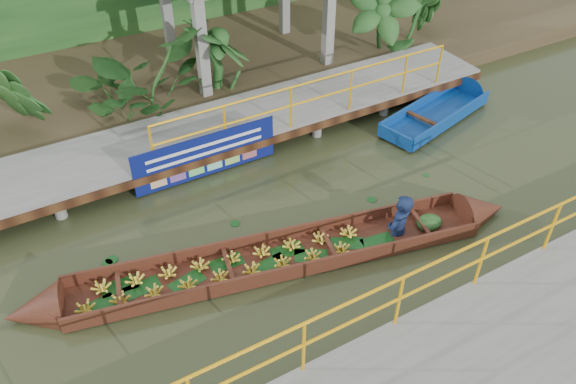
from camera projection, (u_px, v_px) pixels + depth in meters
ground at (256, 247)px, 10.56m from camera, size 80.00×80.00×0.00m
land_strip at (133, 75)px, 15.49m from camera, size 30.00×8.00×0.45m
far_dock at (187, 138)px, 12.58m from camera, size 16.00×2.06×1.66m
vendor_boat at (297, 248)px, 10.18m from camera, size 9.36×2.84×2.14m
moored_blue_boat at (455, 102)px, 14.44m from camera, size 3.93×1.90×0.91m
blue_banner at (206, 155)px, 11.92m from camera, size 3.21×0.04×1.00m
tropical_plants at (207, 58)px, 13.84m from camera, size 14.38×1.38×1.73m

